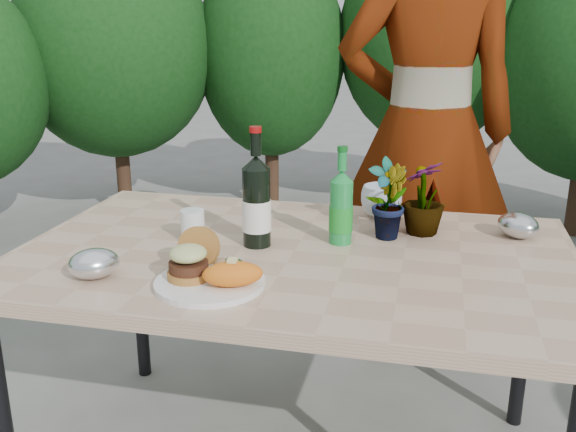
% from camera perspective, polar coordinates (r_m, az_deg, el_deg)
% --- Properties ---
extents(patio_table, '(1.60, 1.00, 0.75)m').
position_cam_1_polar(patio_table, '(1.88, 0.56, -4.75)').
color(patio_table, tan).
rests_on(patio_table, ground).
extents(shrub_hedge, '(6.99, 5.00, 2.04)m').
position_cam_1_polar(shrub_hedge, '(3.35, 9.19, 12.34)').
color(shrub_hedge, '#382316').
rests_on(shrub_hedge, ground).
extents(dinner_plate, '(0.28, 0.28, 0.01)m').
position_cam_1_polar(dinner_plate, '(1.64, -6.96, -5.92)').
color(dinner_plate, white).
rests_on(dinner_plate, patio_table).
extents(burger_stack, '(0.11, 0.16, 0.11)m').
position_cam_1_polar(burger_stack, '(1.65, -8.60, -3.78)').
color(burger_stack, '#B7722D').
rests_on(burger_stack, dinner_plate).
extents(sweet_potato, '(0.17, 0.12, 0.06)m').
position_cam_1_polar(sweet_potato, '(1.58, -4.94, -5.16)').
color(sweet_potato, orange).
rests_on(sweet_potato, dinner_plate).
extents(grilled_veg, '(0.08, 0.05, 0.03)m').
position_cam_1_polar(grilled_veg, '(1.70, -5.38, -4.16)').
color(grilled_veg, olive).
rests_on(grilled_veg, dinner_plate).
extents(wine_bottle, '(0.09, 0.09, 0.35)m').
position_cam_1_polar(wine_bottle, '(1.87, -2.81, 1.17)').
color(wine_bottle, black).
rests_on(wine_bottle, patio_table).
extents(sparkling_water, '(0.07, 0.07, 0.29)m').
position_cam_1_polar(sparkling_water, '(1.90, 4.74, 0.68)').
color(sparkling_water, '#188637').
rests_on(sparkling_water, patio_table).
extents(plastic_cup, '(0.07, 0.07, 0.09)m').
position_cam_1_polar(plastic_cup, '(1.95, -8.47, -0.82)').
color(plastic_cup, white).
rests_on(plastic_cup, patio_table).
extents(seedling_left, '(0.15, 0.13, 0.24)m').
position_cam_1_polar(seedling_left, '(2.01, 8.85, 1.79)').
color(seedling_left, '#256020').
rests_on(seedling_left, patio_table).
extents(seedling_mid, '(0.11, 0.13, 0.22)m').
position_cam_1_polar(seedling_mid, '(1.97, 8.91, 1.25)').
color(seedling_mid, '#27591E').
rests_on(seedling_mid, patio_table).
extents(seedling_right, '(0.18, 0.18, 0.23)m').
position_cam_1_polar(seedling_right, '(2.02, 11.97, 1.60)').
color(seedling_right, '#24531C').
rests_on(seedling_right, patio_table).
extents(blue_bowl, '(0.16, 0.16, 0.11)m').
position_cam_1_polar(blue_bowl, '(2.18, 8.30, 1.29)').
color(blue_bowl, silver).
rests_on(blue_bowl, patio_table).
extents(foil_packet_left, '(0.17, 0.17, 0.08)m').
position_cam_1_polar(foil_packet_left, '(1.74, -16.87, -4.06)').
color(foil_packet_left, silver).
rests_on(foil_packet_left, patio_table).
extents(foil_packet_right, '(0.17, 0.17, 0.08)m').
position_cam_1_polar(foil_packet_right, '(2.08, 19.78, -0.77)').
color(foil_packet_right, '#B6B8BE').
rests_on(foil_packet_right, patio_table).
extents(person, '(0.77, 0.57, 1.94)m').
position_cam_1_polar(person, '(2.58, 12.19, 7.34)').
color(person, '#8A5545').
rests_on(person, ground).
extents(terracotta_pot, '(0.17, 0.17, 0.14)m').
position_cam_1_polar(terracotta_pot, '(4.45, -16.76, -0.76)').
color(terracotta_pot, '#B2492D').
rests_on(terracotta_pot, ground).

